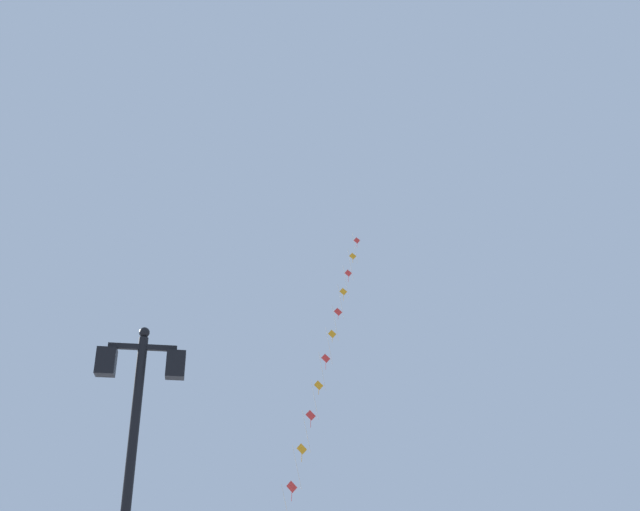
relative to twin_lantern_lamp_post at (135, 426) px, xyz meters
The scene contains 2 objects.
twin_lantern_lamp_post is the anchor object (origin of this frame).
kite_train 21.08m from the twin_lantern_lamp_post, 71.24° to the left, with size 6.45×12.49×18.46m.
Camera 1 is at (-1.07, -1.30, 1.67)m, focal length 38.57 mm.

